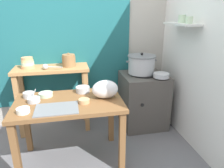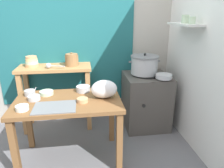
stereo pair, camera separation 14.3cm
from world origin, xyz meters
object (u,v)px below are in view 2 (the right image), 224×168
(prep_bowl_1, at_px, (34,98))
(prep_bowl_4, at_px, (82,100))
(prep_bowl_3, at_px, (83,89))
(prep_bowl_5, at_px, (22,108))
(bowl_stack_enamel, at_px, (32,62))
(clay_pot, at_px, (72,60))
(back_shelf_table, at_px, (56,82))
(steamer_pot, at_px, (144,65))
(prep_bowl_2, at_px, (47,93))
(prep_table, at_px, (69,110))
(serving_tray, at_px, (55,107))
(stove_block, at_px, (146,100))
(prep_bowl_0, at_px, (30,93))
(wide_pan, at_px, (164,76))
(ladle, at_px, (49,66))
(plastic_bag, at_px, (104,89))

(prep_bowl_1, xyz_separation_m, prep_bowl_4, (0.50, -0.12, -0.00))
(prep_bowl_3, relative_size, prep_bowl_5, 1.32)
(bowl_stack_enamel, bearing_deg, clay_pot, -2.36)
(back_shelf_table, relative_size, bowl_stack_enamel, 5.63)
(steamer_pot, distance_m, prep_bowl_2, 1.33)
(prep_table, bearing_deg, prep_bowl_1, 172.11)
(bowl_stack_enamel, height_order, serving_tray, bowl_stack_enamel)
(back_shelf_table, relative_size, clay_pot, 5.21)
(prep_bowl_1, bearing_deg, stove_block, 22.10)
(prep_bowl_0, bearing_deg, prep_bowl_2, 0.75)
(prep_bowl_2, bearing_deg, serving_tray, -70.03)
(steamer_pot, height_order, prep_bowl_1, steamer_pot)
(prep_bowl_0, distance_m, prep_bowl_3, 0.58)
(back_shelf_table, distance_m, prep_bowl_5, 0.95)
(serving_tray, bearing_deg, prep_bowl_0, 130.83)
(wide_pan, xyz_separation_m, prep_bowl_1, (-1.53, -0.34, -0.06))
(bowl_stack_enamel, distance_m, wide_pan, 1.73)
(prep_bowl_0, relative_size, prep_bowl_5, 0.94)
(stove_block, bearing_deg, ladle, 178.60)
(prep_table, bearing_deg, stove_block, 30.42)
(prep_bowl_4, xyz_separation_m, prep_bowl_5, (-0.56, -0.11, 0.00))
(prep_table, distance_m, wide_pan, 1.27)
(back_shelf_table, distance_m, prep_bowl_3, 0.64)
(plastic_bag, bearing_deg, steamer_pot, 45.29)
(prep_bowl_1, height_order, prep_bowl_5, prep_bowl_1)
(prep_table, bearing_deg, wide_pan, 18.13)
(plastic_bag, xyz_separation_m, prep_bowl_1, (-0.73, 0.04, -0.07))
(steamer_pot, relative_size, clay_pot, 2.33)
(stove_block, distance_m, steamer_pot, 0.52)
(plastic_bag, distance_m, wide_pan, 0.89)
(serving_tray, height_order, prep_bowl_2, prep_bowl_2)
(ladle, relative_size, prep_bowl_0, 2.19)
(serving_tray, bearing_deg, ladle, 100.15)
(prep_bowl_2, bearing_deg, wide_pan, 8.20)
(prep_table, distance_m, plastic_bag, 0.44)
(serving_tray, distance_m, prep_bowl_4, 0.28)
(prep_bowl_4, bearing_deg, bowl_stack_enamel, 127.67)
(steamer_pot, relative_size, wide_pan, 2.07)
(prep_bowl_0, distance_m, prep_bowl_1, 0.15)
(bowl_stack_enamel, bearing_deg, stove_block, -5.65)
(back_shelf_table, xyz_separation_m, clay_pot, (0.23, 0.00, 0.30))
(wide_pan, bearing_deg, back_shelf_table, 165.91)
(plastic_bag, xyz_separation_m, prep_bowl_4, (-0.23, -0.08, -0.08))
(back_shelf_table, xyz_separation_m, steamer_pot, (1.20, -0.11, 0.23))
(prep_bowl_2, relative_size, prep_bowl_3, 0.96)
(serving_tray, relative_size, plastic_bag, 1.45)
(prep_table, xyz_separation_m, bowl_stack_enamel, (-0.49, 0.76, 0.36))
(stove_block, xyz_separation_m, bowl_stack_enamel, (-1.53, 0.15, 0.58))
(clay_pot, height_order, ladle, clay_pot)
(prep_bowl_5, bearing_deg, stove_block, 28.76)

